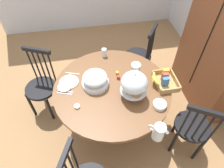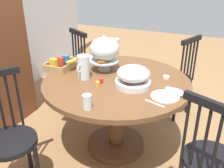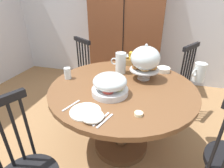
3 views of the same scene
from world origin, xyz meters
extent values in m
plane|color=#997047|center=(0.00, 0.00, 0.00)|extent=(10.00, 10.00, 0.00)
cube|color=black|center=(-0.20, 1.22, 1.04)|extent=(0.01, 0.01, 1.52)
cylinder|color=brown|center=(0.08, 0.03, 0.72)|extent=(1.31, 1.31, 0.04)
cylinder|color=brown|center=(0.08, 0.03, 0.39)|extent=(0.14, 0.14, 0.63)
cylinder|color=brown|center=(0.08, 0.03, 0.03)|extent=(0.56, 0.56, 0.06)
cylinder|color=black|center=(0.56, 0.85, 0.45)|extent=(0.40, 0.40, 0.04)
cylinder|color=black|center=(0.51, 1.04, 0.23)|extent=(0.04, 0.04, 0.45)
cylinder|color=black|center=(0.37, 0.80, 0.23)|extent=(0.04, 0.04, 0.45)
cylinder|color=black|center=(0.75, 0.90, 0.23)|extent=(0.04, 0.04, 0.45)
cylinder|color=black|center=(0.61, 0.66, 0.23)|extent=(0.04, 0.04, 0.45)
cylinder|color=black|center=(0.77, 0.89, 0.69)|extent=(0.02, 0.02, 0.48)
cylinder|color=black|center=(0.73, 0.83, 0.69)|extent=(0.02, 0.02, 0.48)
cylinder|color=black|center=(0.70, 0.77, 0.69)|extent=(0.02, 0.02, 0.48)
cylinder|color=black|center=(0.66, 0.71, 0.69)|extent=(0.02, 0.02, 0.48)
cylinder|color=black|center=(0.63, 0.65, 0.69)|extent=(0.02, 0.02, 0.48)
cube|color=black|center=(0.70, 0.77, 0.95)|extent=(0.21, 0.33, 0.05)
cylinder|color=black|center=(-0.71, 0.57, 0.45)|extent=(0.40, 0.40, 0.04)
cylinder|color=black|center=(-0.90, 0.53, 0.23)|extent=(0.04, 0.04, 0.45)
cylinder|color=black|center=(-0.67, 0.37, 0.23)|extent=(0.04, 0.04, 0.45)
cylinder|color=black|center=(-0.75, 0.76, 0.23)|extent=(0.04, 0.04, 0.45)
cylinder|color=black|center=(-0.51, 0.60, 0.23)|extent=(0.04, 0.04, 0.45)
cylinder|color=black|center=(-0.73, 0.78, 0.69)|extent=(0.02, 0.02, 0.48)
cylinder|color=black|center=(-0.68, 0.74, 0.69)|extent=(0.02, 0.02, 0.48)
cylinder|color=black|center=(-0.62, 0.70, 0.69)|extent=(0.02, 0.02, 0.48)
cylinder|color=black|center=(-0.56, 0.66, 0.69)|extent=(0.02, 0.02, 0.48)
cylinder|color=black|center=(-0.50, 0.62, 0.69)|extent=(0.02, 0.02, 0.48)
cube|color=black|center=(-0.62, 0.70, 0.95)|extent=(0.32, 0.23, 0.05)
cylinder|color=black|center=(-0.31, -0.85, 0.45)|extent=(0.40, 0.40, 0.04)
cylinder|color=black|center=(-0.24, -1.03, 0.23)|extent=(0.04, 0.04, 0.45)
cylinder|color=black|center=(-0.13, -0.77, 0.23)|extent=(0.04, 0.04, 0.45)
cylinder|color=black|center=(-0.50, -0.92, 0.23)|extent=(0.04, 0.04, 0.45)
cylinder|color=black|center=(-0.38, -0.66, 0.23)|extent=(0.04, 0.04, 0.45)
cylinder|color=black|center=(-0.52, -0.91, 0.69)|extent=(0.02, 0.02, 0.48)
cylinder|color=black|center=(-0.49, -0.84, 0.69)|extent=(0.02, 0.02, 0.48)
cylinder|color=black|center=(-0.46, -0.78, 0.69)|extent=(0.02, 0.02, 0.48)
cylinder|color=black|center=(-0.43, -0.72, 0.69)|extent=(0.02, 0.02, 0.48)
cylinder|color=black|center=(-0.40, -0.65, 0.69)|extent=(0.02, 0.02, 0.48)
cube|color=black|center=(-0.46, -0.78, 0.95)|extent=(0.18, 0.34, 0.05)
cylinder|color=black|center=(0.83, -0.46, 0.69)|extent=(0.02, 0.02, 0.48)
cylinder|color=black|center=(0.77, -0.44, 0.69)|extent=(0.02, 0.02, 0.48)
cube|color=black|center=(0.90, -0.49, 0.95)|extent=(0.35, 0.17, 0.05)
cylinder|color=silver|center=(0.24, 0.22, 0.75)|extent=(0.12, 0.12, 0.02)
cylinder|color=silver|center=(0.24, 0.22, 0.79)|extent=(0.03, 0.03, 0.09)
cylinder|color=silver|center=(0.24, 0.22, 0.84)|extent=(0.28, 0.28, 0.01)
torus|color=#B27033|center=(0.31, 0.23, 0.86)|extent=(0.10, 0.10, 0.03)
torus|color=#D19347|center=(0.25, 0.26, 0.86)|extent=(0.10, 0.10, 0.03)
torus|color=#935628|center=(0.17, 0.21, 0.86)|extent=(0.10, 0.10, 0.03)
torus|color=tan|center=(0.25, 0.19, 0.86)|extent=(0.10, 0.10, 0.03)
ellipsoid|color=silver|center=(0.24, 0.22, 0.95)|extent=(0.27, 0.27, 0.22)
sphere|color=silver|center=(0.24, 0.22, 1.07)|extent=(0.02, 0.02, 0.02)
cylinder|color=silver|center=(0.01, -0.15, 0.77)|extent=(0.30, 0.30, 0.05)
ellipsoid|color=beige|center=(0.08, -0.15, 0.80)|extent=(0.09, 0.09, 0.03)
ellipsoid|color=#8CBF59|center=(0.01, -0.08, 0.80)|extent=(0.09, 0.09, 0.03)
ellipsoid|color=#6B2D4C|center=(-0.06, -0.14, 0.80)|extent=(0.09, 0.09, 0.03)
ellipsoid|color=#CC3D33|center=(0.02, -0.22, 0.80)|extent=(0.09, 0.09, 0.03)
ellipsoid|color=silver|center=(0.01, -0.15, 0.85)|extent=(0.28, 0.28, 0.13)
cylinder|color=silver|center=(-0.01, 0.31, 0.85)|extent=(0.11, 0.11, 0.21)
cylinder|color=orange|center=(-0.01, 0.31, 0.81)|extent=(0.10, 0.10, 0.15)
cone|color=silver|center=(0.05, 0.31, 0.94)|extent=(0.04, 0.04, 0.03)
torus|color=silver|center=(-0.08, 0.31, 0.86)|extent=(0.07, 0.02, 0.07)
cylinder|color=silver|center=(0.74, 0.33, 0.83)|extent=(0.11, 0.11, 0.17)
cylinder|color=white|center=(0.74, 0.33, 0.80)|extent=(0.09, 0.09, 0.12)
cone|color=silver|center=(0.78, 0.37, 0.90)|extent=(0.05, 0.05, 0.03)
torus|color=silver|center=(0.69, 0.27, 0.84)|extent=(0.06, 0.06, 0.07)
cube|color=tan|center=(0.12, 0.63, 0.75)|extent=(0.30, 0.22, 0.01)
cube|color=tan|center=(0.12, 0.52, 0.78)|extent=(0.30, 0.02, 0.07)
cube|color=tan|center=(0.12, 0.74, 0.78)|extent=(0.30, 0.02, 0.07)
cube|color=tan|center=(-0.03, 0.63, 0.78)|extent=(0.02, 0.22, 0.07)
cube|color=tan|center=(0.27, 0.63, 0.78)|extent=(0.02, 0.22, 0.07)
cube|color=gold|center=(0.03, 0.66, 0.81)|extent=(0.04, 0.07, 0.11)
cube|color=#B23D33|center=(0.10, 0.63, 0.81)|extent=(0.05, 0.07, 0.11)
cube|color=#336BAD|center=(0.16, 0.61, 0.81)|extent=(0.04, 0.07, 0.11)
ellipsoid|color=yellow|center=(0.09, 0.49, 0.84)|extent=(0.14, 0.08, 0.05)
ellipsoid|color=yellow|center=(0.12, 0.49, 0.84)|extent=(0.13, 0.03, 0.05)
ellipsoid|color=yellow|center=(0.15, 0.49, 0.84)|extent=(0.14, 0.08, 0.05)
cylinder|color=white|center=(-0.08, -0.44, 0.75)|extent=(0.22, 0.22, 0.01)
cylinder|color=white|center=(-0.01, -0.49, 0.76)|extent=(0.15, 0.15, 0.01)
cylinder|color=white|center=(0.42, 0.46, 0.76)|extent=(0.14, 0.14, 0.04)
cylinder|color=silver|center=(-0.47, 0.02, 0.80)|extent=(0.06, 0.06, 0.11)
cylinder|color=beige|center=(0.28, -0.37, 0.75)|extent=(0.06, 0.06, 0.02)
cylinder|color=#B7282D|center=(-0.04, 0.12, 0.76)|extent=(0.04, 0.04, 0.04)
cylinder|color=orange|center=(-0.11, 0.12, 0.76)|extent=(0.04, 0.04, 0.04)
cube|color=silver|center=(0.05, -0.49, 0.74)|extent=(0.07, 0.17, 0.01)
cube|color=silver|center=(0.08, -0.50, 0.74)|extent=(0.07, 0.17, 0.01)
cube|color=silver|center=(-0.21, -0.40, 0.74)|extent=(0.07, 0.17, 0.01)
camera|label=1|loc=(1.50, -0.23, 2.40)|focal=31.55mm
camera|label=2|loc=(-1.82, -0.75, 1.66)|focal=40.61mm
camera|label=3|loc=(0.38, -1.36, 1.48)|focal=28.38mm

